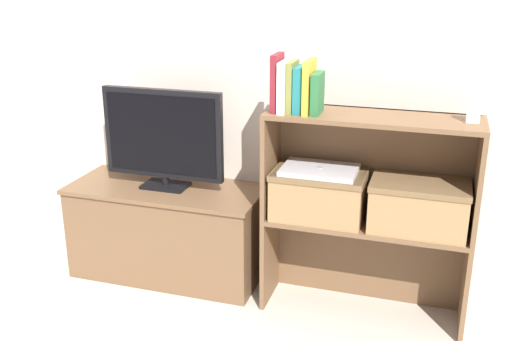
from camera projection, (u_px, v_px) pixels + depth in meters
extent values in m
plane|color=#BCB2A3|center=(247.00, 307.00, 2.78)|extent=(16.00, 16.00, 0.00)
cube|color=beige|center=(275.00, 34.00, 2.77)|extent=(10.00, 0.05, 2.40)
cube|color=brown|center=(168.00, 232.00, 3.02)|extent=(0.94, 0.40, 0.45)
cube|color=brown|center=(166.00, 189.00, 2.94)|extent=(0.96, 0.42, 0.02)
cube|color=black|center=(166.00, 185.00, 2.94)|extent=(0.22, 0.14, 0.02)
cylinder|color=black|center=(165.00, 180.00, 2.93)|extent=(0.04, 0.04, 0.04)
cube|color=black|center=(163.00, 134.00, 2.85)|extent=(0.60, 0.04, 0.43)
cube|color=black|center=(161.00, 135.00, 2.83)|extent=(0.55, 0.00, 0.38)
cube|color=brown|center=(270.00, 253.00, 2.81)|extent=(0.02, 0.28, 0.44)
cube|color=brown|center=(465.00, 281.00, 2.57)|extent=(0.02, 0.28, 0.44)
cube|color=brown|center=(367.00, 254.00, 2.81)|extent=(0.85, 0.02, 0.44)
cube|color=brown|center=(366.00, 224.00, 2.62)|extent=(0.85, 0.28, 0.02)
cube|color=brown|center=(271.00, 160.00, 2.66)|extent=(0.02, 0.28, 0.48)
cube|color=brown|center=(478.00, 181.00, 2.42)|extent=(0.02, 0.28, 0.48)
cube|color=brown|center=(374.00, 161.00, 2.66)|extent=(0.85, 0.02, 0.48)
cube|color=brown|center=(373.00, 118.00, 2.46)|extent=(0.85, 0.28, 0.02)
cube|color=maroon|center=(277.00, 82.00, 2.50)|extent=(0.03, 0.13, 0.24)
cube|color=silver|center=(285.00, 86.00, 2.50)|extent=(0.03, 0.16, 0.21)
cube|color=olive|center=(292.00, 87.00, 2.49)|extent=(0.02, 0.13, 0.21)
cube|color=#1E7075|center=(300.00, 90.00, 2.48)|extent=(0.04, 0.13, 0.19)
cube|color=gold|center=(309.00, 87.00, 2.47)|extent=(0.03, 0.16, 0.22)
cube|color=#286638|center=(317.00, 93.00, 2.46)|extent=(0.03, 0.13, 0.17)
cube|color=white|center=(474.00, 110.00, 2.34)|extent=(0.05, 0.04, 0.10)
cylinder|color=silver|center=(476.00, 95.00, 2.31)|extent=(0.01, 0.01, 0.03)
cube|color=#937047|center=(319.00, 195.00, 2.63)|extent=(0.40, 0.24, 0.21)
cube|color=brown|center=(319.00, 175.00, 2.60)|extent=(0.40, 0.25, 0.02)
cube|color=#937047|center=(418.00, 206.00, 2.51)|extent=(0.40, 0.24, 0.21)
cube|color=brown|center=(420.00, 185.00, 2.48)|extent=(0.40, 0.25, 0.02)
cube|color=#BCBCC1|center=(320.00, 170.00, 2.59)|extent=(0.32, 0.23, 0.02)
cylinder|color=#99999E|center=(320.00, 167.00, 2.59)|extent=(0.02, 0.02, 0.00)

